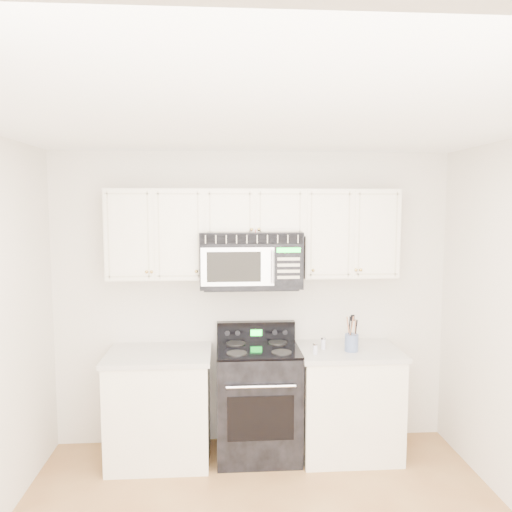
{
  "coord_description": "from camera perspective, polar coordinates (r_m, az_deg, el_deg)",
  "views": [
    {
      "loc": [
        -0.27,
        -2.64,
        2.14
      ],
      "look_at": [
        0.0,
        1.3,
        1.73
      ],
      "focal_mm": 35.0,
      "sensor_mm": 36.0,
      "label": 1
    }
  ],
  "objects": [
    {
      "name": "room",
      "position": [
        2.78,
        1.86,
        -11.66
      ],
      "size": [
        3.51,
        3.51,
        2.61
      ],
      "color": "#A37D4B",
      "rests_on": "ground"
    },
    {
      "name": "base_cabinet_left",
      "position": [
        4.46,
        -10.92,
        -16.85
      ],
      "size": [
        0.86,
        0.65,
        0.92
      ],
      "color": "silver",
      "rests_on": "ground"
    },
    {
      "name": "base_cabinet_right",
      "position": [
        4.55,
        10.4,
        -16.34
      ],
      "size": [
        0.86,
        0.65,
        0.92
      ],
      "color": "silver",
      "rests_on": "ground"
    },
    {
      "name": "range",
      "position": [
        4.43,
        0.23,
        -16.07
      ],
      "size": [
        0.7,
        0.64,
        1.1
      ],
      "color": "black",
      "rests_on": "ground"
    },
    {
      "name": "upper_cabinets",
      "position": [
        4.24,
        -0.26,
        3.09
      ],
      "size": [
        2.44,
        0.37,
        0.75
      ],
      "color": "silver",
      "rests_on": "ground"
    },
    {
      "name": "microwave",
      "position": [
        4.21,
        -0.63,
        -0.35
      ],
      "size": [
        0.84,
        0.47,
        0.47
      ],
      "color": "black",
      "rests_on": "ground"
    },
    {
      "name": "utensil_crock",
      "position": [
        4.3,
        10.86,
        -9.59
      ],
      "size": [
        0.11,
        0.11,
        0.31
      ],
      "color": "slate",
      "rests_on": "base_cabinet_right"
    },
    {
      "name": "shaker_salt",
      "position": [
        4.33,
        7.7,
        -9.84
      ],
      "size": [
        0.04,
        0.04,
        0.1
      ],
      "color": "silver",
      "rests_on": "base_cabinet_right"
    },
    {
      "name": "shaker_pepper",
      "position": [
        4.18,
        6.79,
        -10.46
      ],
      "size": [
        0.04,
        0.04,
        0.09
      ],
      "color": "silver",
      "rests_on": "base_cabinet_right"
    }
  ]
}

